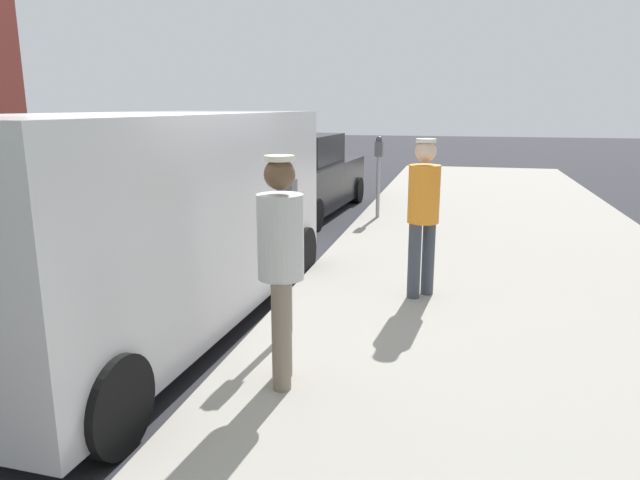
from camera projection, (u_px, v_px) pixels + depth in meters
ground_plane at (152, 339)px, 5.64m from camera, size 80.00×80.00×0.00m
sidewalk_slab at (531, 370)px, 4.82m from camera, size 5.00×32.00×0.15m
parking_meter_near at (288, 224)px, 5.20m from camera, size 0.14×0.18×1.52m
parking_meter_far at (379, 163)px, 10.80m from camera, size 0.14×0.18×1.52m
pedestrian_in_orange at (423, 208)px, 6.24m from camera, size 0.34×0.34×1.73m
pedestrian_in_gray at (281, 257)px, 4.22m from camera, size 0.34×0.35×1.73m
parked_van at (148, 216)px, 5.73m from camera, size 2.28×5.27×2.15m
parked_sedan_ahead at (298, 178)px, 12.06m from camera, size 2.17×4.50×1.65m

